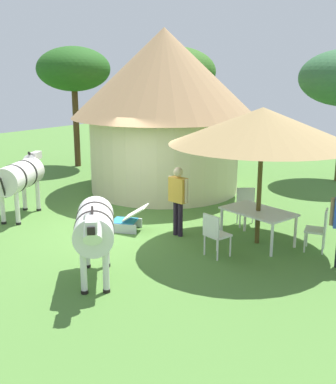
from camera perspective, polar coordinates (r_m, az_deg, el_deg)
name	(u,v)px	position (r m, az deg, el deg)	size (l,w,h in m)	color
ground_plane	(124,229)	(11.53, -5.25, -4.42)	(36.00, 36.00, 0.00)	#4C7834
thatched_hut	(164,103)	(14.84, -0.44, 10.51)	(5.66, 5.66, 4.91)	beige
shade_umbrella	(262,126)	(10.21, 11.14, 7.69)	(3.91, 3.91, 2.95)	#4D3E1A
patio_dining_table	(258,214)	(10.59, 10.65, -2.57)	(1.68, 1.21, 0.74)	silver
patio_chair_east_end	(320,227)	(10.47, 17.59, -4.02)	(0.52, 0.54, 0.90)	silver
patio_chair_west_end	(246,204)	(11.85, 9.27, -1.40)	(0.61, 0.60, 0.90)	silver
patio_chair_near_lawn	(215,232)	(9.73, 5.56, -4.79)	(0.52, 0.51, 0.90)	silver
guest_behind_table	(178,195)	(10.80, 1.21, -0.35)	(0.57, 0.24, 1.60)	black
striped_lounge_chair	(129,220)	(11.39, -4.66, -3.30)	(0.96, 0.83, 0.62)	teal
zebra_nearest_camera	(20,176)	(12.77, -17.16, 1.79)	(1.40, 2.04, 1.60)	silver
zebra_by_umbrella	(94,227)	(8.55, -8.73, -4.13)	(1.69, 1.70, 1.55)	silver
acacia_tree_behind_hut	(175,72)	(21.07, 0.83, 14.05)	(3.49, 3.49, 4.65)	#423F1D
acacia_tree_far_lawn	(74,70)	(18.98, -11.14, 14.06)	(2.77, 2.77, 4.55)	#4B341C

